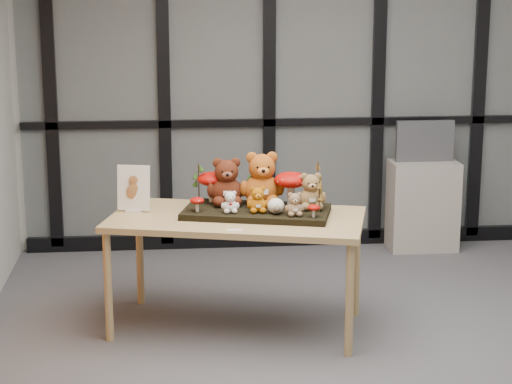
{
  "coord_description": "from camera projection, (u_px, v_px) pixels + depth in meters",
  "views": [
    {
      "loc": [
        -1.26,
        -4.99,
        2.22
      ],
      "look_at": [
        -0.74,
        0.6,
        0.91
      ],
      "focal_mm": 65.0,
      "sensor_mm": 36.0,
      "label": 1
    }
  ],
  "objects": [
    {
      "name": "monitor",
      "position": [
        425.0,
        141.0,
        7.54
      ],
      "size": [
        0.47,
        0.05,
        0.34
      ],
      "color": "#4D4F55",
      "rests_on": "cabinet"
    },
    {
      "name": "label_card",
      "position": [
        235.0,
        230.0,
        5.51
      ],
      "size": [
        0.09,
        0.03,
        0.0
      ],
      "primitive_type": "cube",
      "color": "white",
      "rests_on": "display_table"
    },
    {
      "name": "mushroom_front_left",
      "position": [
        197.0,
        204.0,
        5.78
      ],
      "size": [
        0.09,
        0.09,
        0.1
      ],
      "primitive_type": null,
      "color": "#9C0A05",
      "rests_on": "diorama_tray"
    },
    {
      "name": "plush_cream_hedgehog",
      "position": [
        276.0,
        205.0,
        5.73
      ],
      "size": [
        0.1,
        0.09,
        0.11
      ],
      "primitive_type": null,
      "rotation": [
        0.0,
        0.0,
        -0.26
      ],
      "color": "white",
      "rests_on": "diorama_tray"
    },
    {
      "name": "bear_small_yellow",
      "position": [
        258.0,
        198.0,
        5.76
      ],
      "size": [
        0.16,
        0.15,
        0.18
      ],
      "primitive_type": null,
      "rotation": [
        0.0,
        0.0,
        -0.26
      ],
      "color": "#B35E09",
      "rests_on": "diorama_tray"
    },
    {
      "name": "bear_white_bow",
      "position": [
        230.0,
        201.0,
        5.75
      ],
      "size": [
        0.14,
        0.13,
        0.15
      ],
      "primitive_type": null,
      "rotation": [
        0.0,
        0.0,
        -0.26
      ],
      "color": "white",
      "rests_on": "diorama_tray"
    },
    {
      "name": "sprig_green_mid_left",
      "position": [
        218.0,
        185.0,
        6.04
      ],
      "size": [
        0.05,
        0.05,
        0.21
      ],
      "primitive_type": null,
      "color": "#12340B",
      "rests_on": "diorama_tray"
    },
    {
      "name": "bear_tan_back",
      "position": [
        311.0,
        189.0,
        5.84
      ],
      "size": [
        0.23,
        0.22,
        0.25
      ],
      "primitive_type": null,
      "rotation": [
        0.0,
        0.0,
        -0.26
      ],
      "color": "olive",
      "rests_on": "diorama_tray"
    },
    {
      "name": "display_table",
      "position": [
        236.0,
        227.0,
        5.84
      ],
      "size": [
        1.73,
        1.17,
        0.74
      ],
      "rotation": [
        0.0,
        0.0,
        -0.26
      ],
      "color": "tan",
      "rests_on": "floor"
    },
    {
      "name": "bear_brown_medium",
      "position": [
        227.0,
        179.0,
        5.94
      ],
      "size": [
        0.31,
        0.29,
        0.34
      ],
      "primitive_type": null,
      "rotation": [
        0.0,
        0.0,
        -0.26
      ],
      "color": "#4C1C0E",
      "rests_on": "diorama_tray"
    },
    {
      "name": "cabinet",
      "position": [
        423.0,
        206.0,
        7.64
      ],
      "size": [
        0.55,
        0.32,
        0.74
      ],
      "primitive_type": "cube",
      "color": "#A49A92",
      "rests_on": "floor"
    },
    {
      "name": "mushroom_front_right",
      "position": [
        314.0,
        210.0,
        5.65
      ],
      "size": [
        0.08,
        0.08,
        0.08
      ],
      "primitive_type": null,
      "color": "#9C0A05",
      "rests_on": "diorama_tray"
    },
    {
      "name": "sprig_green_centre",
      "position": [
        252.0,
        188.0,
        6.01
      ],
      "size": [
        0.05,
        0.05,
        0.18
      ],
      "primitive_type": null,
      "color": "#12340B",
      "rests_on": "diorama_tray"
    },
    {
      "name": "sprig_dry_far_right",
      "position": [
        318.0,
        185.0,
        5.86
      ],
      "size": [
        0.05,
        0.05,
        0.3
      ],
      "primitive_type": null,
      "color": "brown",
      "rests_on": "diorama_tray"
    },
    {
      "name": "floor",
      "position": [
        390.0,
        362.0,
        5.45
      ],
      "size": [
        5.0,
        5.0,
        0.0
      ],
      "primitive_type": "plane",
      "color": "#56565B",
      "rests_on": "ground"
    },
    {
      "name": "bear_beige_small",
      "position": [
        295.0,
        203.0,
        5.68
      ],
      "size": [
        0.15,
        0.14,
        0.16
      ],
      "primitive_type": null,
      "rotation": [
        0.0,
        0.0,
        -0.26
      ],
      "color": "#947251",
      "rests_on": "diorama_tray"
    },
    {
      "name": "glass_partition",
      "position": [
        324.0,
        77.0,
        7.53
      ],
      "size": [
        4.9,
        0.06,
        2.78
      ],
      "color": "#2D383F",
      "rests_on": "floor"
    },
    {
      "name": "sign_holder",
      "position": [
        134.0,
        190.0,
        5.91
      ],
      "size": [
        0.21,
        0.09,
        0.3
      ],
      "rotation": [
        0.0,
        0.0,
        -0.23
      ],
      "color": "silver",
      "rests_on": "display_table"
    },
    {
      "name": "bear_pooh_yellow",
      "position": [
        262.0,
        176.0,
        5.93
      ],
      "size": [
        0.35,
        0.33,
        0.38
      ],
      "primitive_type": null,
      "rotation": [
        0.0,
        0.0,
        -0.26
      ],
      "color": "#A95215",
      "rests_on": "diorama_tray"
    },
    {
      "name": "sprig_dry_mid_right",
      "position": [
        319.0,
        197.0,
        5.75
      ],
      "size": [
        0.05,
        0.05,
        0.2
      ],
      "primitive_type": null,
      "color": "brown",
      "rests_on": "diorama_tray"
    },
    {
      "name": "mushroom_back_left",
      "position": [
        212.0,
        185.0,
        6.02
      ],
      "size": [
        0.2,
        0.2,
        0.22
      ],
      "primitive_type": null,
      "color": "#9C0A05",
      "rests_on": "diorama_tray"
    },
    {
      "name": "room_shell",
      "position": [
        400.0,
        77.0,
        5.07
      ],
      "size": [
        5.0,
        5.0,
        5.0
      ],
      "color": "#AEACA5",
      "rests_on": "floor"
    },
    {
      "name": "diorama_tray",
      "position": [
        257.0,
        212.0,
        5.86
      ],
      "size": [
        1.0,
        0.67,
        0.04
      ],
      "primitive_type": "cube",
      "rotation": [
        0.0,
        0.0,
        -0.26
      ],
      "color": "black",
      "rests_on": "display_table"
    },
    {
      "name": "sprig_green_far_left",
      "position": [
        199.0,
        183.0,
        6.0
      ],
      "size": [
        0.05,
        0.05,
        0.26
      ],
      "primitive_type": null,
      "color": "#12340B",
      "rests_on": "diorama_tray"
    },
    {
      "name": "mushroom_back_right",
      "position": [
        291.0,
        187.0,
        5.91
      ],
      "size": [
        0.22,
        0.22,
        0.24
      ],
      "primitive_type": null,
      "color": "#9C0A05",
      "rests_on": "diorama_tray"
    }
  ]
}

